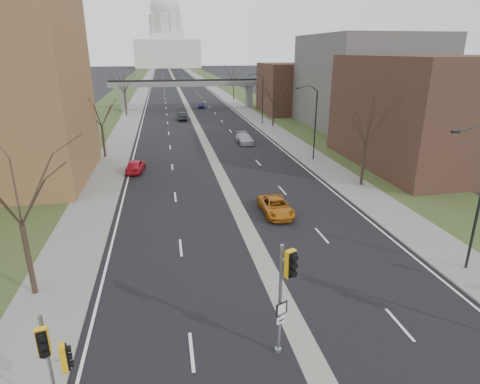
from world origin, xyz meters
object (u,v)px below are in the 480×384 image
object	(u,v)px
signal_pole_left	(53,357)
car_left_far	(182,116)
car_left_near	(135,166)
car_right_mid	(244,138)
car_right_far	(201,105)
car_right_near	(276,206)
signal_pole_median	(286,283)

from	to	relation	value
signal_pole_left	car_left_far	distance (m)	66.08
signal_pole_left	car_left_near	size ratio (longest dim) A/B	1.11
signal_pole_left	car_left_near	world-z (taller)	signal_pole_left
car_left_near	car_left_far	bearing A→B (deg)	-94.07
car_right_mid	car_right_far	distance (m)	38.58
signal_pole_left	car_right_far	bearing A→B (deg)	67.63
car_left_far	car_right_mid	bearing A→B (deg)	107.30
car_left_near	car_right_mid	size ratio (longest dim) A/B	0.88
signal_pole_left	car_right_near	distance (m)	21.58
car_right_near	car_left_far	bearing A→B (deg)	96.33
signal_pole_left	signal_pole_median	distance (m)	8.69
signal_pole_median	car_left_far	xyz separation A→B (m)	(-1.11, 63.69, -2.93)
car_left_far	car_right_mid	world-z (taller)	car_left_far
car_right_mid	car_left_far	bearing A→B (deg)	107.67
car_left_far	car_right_mid	distance (m)	23.37
car_left_near	car_left_far	world-z (taller)	car_left_far
signal_pole_left	car_right_near	size ratio (longest dim) A/B	0.98
car_right_near	car_right_far	world-z (taller)	car_right_near
car_right_mid	car_right_far	xyz separation A→B (m)	(-2.46, 38.50, -0.08)
signal_pole_left	car_right_near	world-z (taller)	signal_pole_left
car_left_far	car_right_far	bearing A→B (deg)	-109.84
car_right_far	car_right_near	bearing A→B (deg)	-85.30
car_right_near	car_right_mid	bearing A→B (deg)	84.53
signal_pole_median	car_right_near	bearing A→B (deg)	50.88
car_right_mid	car_right_far	size ratio (longest dim) A/B	1.32
car_right_near	car_right_far	xyz separation A→B (m)	(0.17, 64.62, -0.04)
signal_pole_median	car_right_far	distance (m)	80.31
car_left_far	signal_pole_median	bearing A→B (deg)	88.96
signal_pole_left	signal_pole_median	xyz separation A→B (m)	(8.45, 1.94, 0.62)
car_left_near	car_right_mid	world-z (taller)	car_left_near
signal_pole_median	signal_pole_left	bearing A→B (deg)	168.24
signal_pole_median	car_right_mid	distance (m)	42.27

